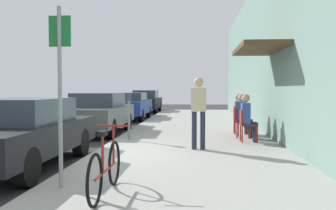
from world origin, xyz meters
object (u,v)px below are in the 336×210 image
Objects in this scene: parked_car_0 at (20,132)px; cafe_chair_0 at (245,123)px; bicycle_0 at (106,168)px; cafe_chair_1 at (242,121)px; cafe_chair_2 at (238,118)px; seated_patron_2 at (240,112)px; pedestrian_standing at (199,107)px; parked_car_3 at (146,101)px; parked_car_1 at (98,112)px; parking_meter at (129,113)px; street_sign at (60,82)px; seated_patron_1 at (244,114)px; parked_car_2 at (130,105)px; seated_patron_0 at (248,116)px.

parked_car_0 is 5.69m from cafe_chair_0.
bicycle_0 is at bearing -115.62° from cafe_chair_0.
cafe_chair_1 is at bearing 40.26° from parked_car_0.
cafe_chair_2 is at bearing 90.13° from cafe_chair_1.
seated_patron_2 reaches higher than cafe_chair_1.
bicycle_0 is 1.01× the size of pedestrian_standing.
parked_car_3 reaches higher than cafe_chair_2.
parked_car_1 is 3.33× the size of parking_meter.
cafe_chair_2 is (0.00, 1.80, 0.00)m from cafe_chair_0.
street_sign is 4.13m from pedestrian_standing.
parking_meter reaches higher than parked_car_1.
seated_patron_1 is 0.76× the size of pedestrian_standing.
parked_car_0 is at bearing -90.00° from parked_car_3.
parking_meter is at bearing -79.66° from parked_car_2.
parking_meter is 3.31m from cafe_chair_1.
parked_car_2 is 1.69× the size of street_sign.
street_sign is (1.50, -19.63, 0.88)m from parked_car_3.
seated_patron_0 is 1.48× the size of cafe_chair_1.
seated_patron_0 is at bearing -71.85° from parked_car_3.
seated_patron_0 is (2.58, 5.26, 0.34)m from bicycle_0.
seated_patron_2 is at bearing -54.97° from parked_car_2.
parking_meter is at bearing -83.91° from parked_car_3.
street_sign is (1.50, -7.53, 0.91)m from parked_car_1.
parked_car_2 is 1.00× the size of parked_car_3.
seated_patron_2 is (3.27, 1.62, -0.07)m from parking_meter.
seated_patron_0 reaches higher than parked_car_2.
seated_patron_0 reaches higher than cafe_chair_0.
parked_car_2 is 3.41× the size of seated_patron_2.
bicycle_0 is (0.69, -5.44, -0.41)m from parking_meter.
parking_meter reaches higher than cafe_chair_2.
street_sign is at bearing -85.63° from parked_car_3.
seated_patron_2 is 0.76× the size of pedestrian_standing.
parked_car_0 is 5.73m from parked_car_1.
parked_car_1 is 3.41× the size of seated_patron_2.
seated_patron_0 is 0.93m from cafe_chair_1.
parked_car_3 is 15.48m from seated_patron_0.
parked_car_1 reaches higher than seated_patron_1.
seated_patron_0 is at bearing 63.85° from bicycle_0.
seated_patron_2 is (0.06, -0.00, 0.19)m from cafe_chair_2.
parked_car_1 is at bearing -90.00° from parked_car_3.
cafe_chair_1 is at bearing -89.87° from cafe_chair_2.
bicycle_0 is 1.97× the size of cafe_chair_0.
pedestrian_standing is (3.49, 1.78, 0.41)m from parked_car_0.
seated_patron_0 is at bearing 0.07° from cafe_chair_0.
parked_car_1 is 1.00× the size of parked_car_3.
street_sign reaches higher than parked_car_1.
cafe_chair_1 and cafe_chair_2 have the same top height.
cafe_chair_0 is at bearing 33.26° from parked_car_0.
bicycle_0 is at bearing -24.42° from street_sign.
pedestrian_standing is at bearing -77.72° from parked_car_3.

